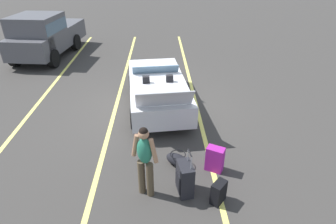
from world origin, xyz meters
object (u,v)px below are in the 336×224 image
at_px(convertible_car, 157,87).
at_px(suitcase_medium_bright, 215,159).
at_px(suitcase_small_carryon, 218,192).
at_px(suitcase_large_black, 185,179).
at_px(traveler_person, 145,158).
at_px(duffel_bag, 178,160).
at_px(parked_pickup_truck_near, 44,35).

xyz_separation_m(convertible_car, suitcase_medium_bright, (-3.45, -1.35, -0.28)).
bearing_deg(suitcase_small_carryon, suitcase_large_black, 17.40).
height_order(suitcase_small_carryon, traveler_person, traveler_person).
bearing_deg(duffel_bag, convertible_car, 8.69).
bearing_deg(suitcase_large_black, duffel_bag, -94.18).
bearing_deg(parked_pickup_truck_near, convertible_car, 53.51).
bearing_deg(parked_pickup_truck_near, suitcase_small_carryon, 41.67).
bearing_deg(suitcase_large_black, suitcase_small_carryon, 146.68).
relative_size(suitcase_large_black, duffel_bag, 1.52).
xyz_separation_m(suitcase_large_black, suitcase_small_carryon, (-0.28, -0.66, -0.12)).
xyz_separation_m(suitcase_large_black, duffel_bag, (0.87, 0.09, -0.21)).
relative_size(suitcase_small_carryon, traveler_person, 0.30).
xyz_separation_m(duffel_bag, traveler_person, (-0.87, 0.72, 0.77)).
xyz_separation_m(traveler_person, parked_pickup_truck_near, (9.19, 5.16, 0.18)).
xyz_separation_m(convertible_car, suitcase_large_black, (-4.14, -0.59, -0.22)).
height_order(convertible_car, suitcase_small_carryon, convertible_car).
xyz_separation_m(suitcase_medium_bright, duffel_bag, (0.17, 0.85, -0.15)).
bearing_deg(parked_pickup_truck_near, suitcase_medium_bright, 45.07).
relative_size(convertible_car, suitcase_large_black, 4.16).
height_order(suitcase_medium_bright, duffel_bag, suitcase_medium_bright).
bearing_deg(suitcase_small_carryon, duffel_bag, -16.24).
bearing_deg(suitcase_small_carryon, suitcase_medium_bright, -55.07).
bearing_deg(traveler_person, duffel_bag, -12.37).
xyz_separation_m(suitcase_medium_bright, parked_pickup_truck_near, (8.50, 6.73, 0.80)).
height_order(duffel_bag, parked_pickup_truck_near, parked_pickup_truck_near).
xyz_separation_m(suitcase_medium_bright, traveler_person, (-0.70, 1.57, 0.62)).
xyz_separation_m(convertible_car, duffel_bag, (-3.28, -0.50, -0.43)).
bearing_deg(duffel_bag, suitcase_small_carryon, -146.90).
relative_size(suitcase_large_black, suitcase_medium_bright, 1.69).
height_order(traveler_person, parked_pickup_truck_near, parked_pickup_truck_near).
bearing_deg(parked_pickup_truck_near, duffel_bag, 41.92).
bearing_deg(convertible_car, suitcase_small_carryon, -170.00).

